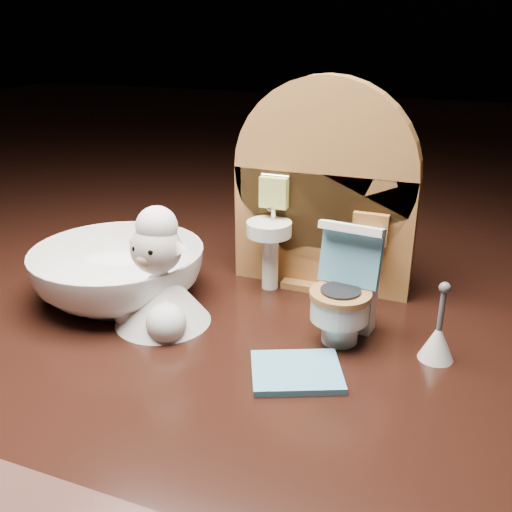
% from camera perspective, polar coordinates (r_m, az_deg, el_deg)
% --- Properties ---
extents(backdrop_panel, '(0.13, 0.05, 0.15)m').
position_cam_1_polar(backdrop_panel, '(0.41, 6.62, 5.61)').
color(backdrop_panel, '#9E6733').
rests_on(backdrop_panel, ground).
extents(toy_toilet, '(0.04, 0.05, 0.07)m').
position_cam_1_polar(toy_toilet, '(0.35, 8.94, -4.07)').
color(toy_toilet, white).
rests_on(toy_toilet, ground).
extents(bath_mat, '(0.06, 0.06, 0.00)m').
position_cam_1_polar(bath_mat, '(0.32, 4.07, -11.47)').
color(bath_mat, '#59A3C9').
rests_on(bath_mat, ground).
extents(toilet_brush, '(0.02, 0.02, 0.05)m').
position_cam_1_polar(toilet_brush, '(0.35, 17.71, -7.93)').
color(toilet_brush, white).
rests_on(toilet_brush, ground).
extents(plush_lamb, '(0.06, 0.06, 0.08)m').
position_cam_1_polar(plush_lamb, '(0.37, -9.65, -2.76)').
color(plush_lamb, white).
rests_on(plush_lamb, ground).
extents(ceramic_bowl, '(0.16, 0.16, 0.04)m').
position_cam_1_polar(ceramic_bowl, '(0.41, -13.54, -1.75)').
color(ceramic_bowl, white).
rests_on(ceramic_bowl, ground).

